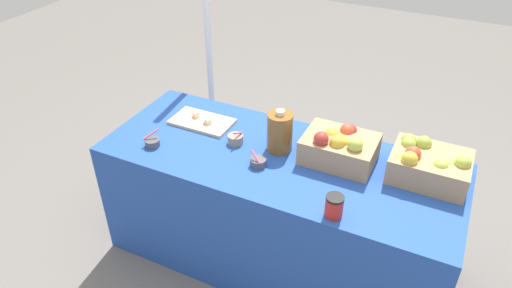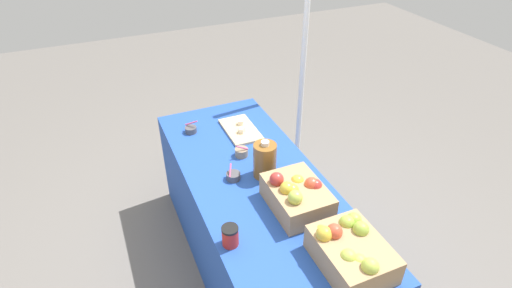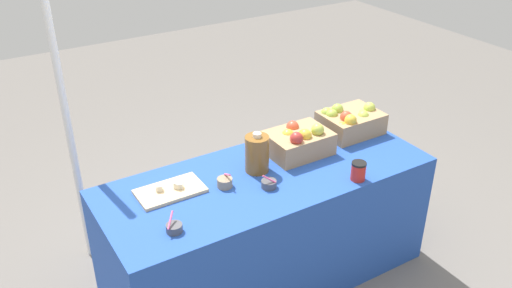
{
  "view_description": "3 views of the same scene",
  "coord_description": "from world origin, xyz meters",
  "px_view_note": "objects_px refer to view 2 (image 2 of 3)",
  "views": [
    {
      "loc": [
        0.76,
        -1.85,
        2.18
      ],
      "look_at": [
        -0.12,
        -0.03,
        0.8
      ],
      "focal_mm": 32.83,
      "sensor_mm": 36.0,
      "label": 1
    },
    {
      "loc": [
        1.7,
        -0.74,
        2.25
      ],
      "look_at": [
        -0.1,
        0.04,
        0.92
      ],
      "focal_mm": 28.59,
      "sensor_mm": 36.0,
      "label": 2
    },
    {
      "loc": [
        -1.42,
        -2.2,
        2.37
      ],
      "look_at": [
        -0.07,
        -0.0,
        0.96
      ],
      "focal_mm": 38.41,
      "sensor_mm": 36.0,
      "label": 3
    }
  ],
  "objects_px": {
    "cutting_board_front": "(241,130)",
    "sample_bowl_mid": "(233,176)",
    "tent_pole": "(303,58)",
    "cider_jug": "(265,160)",
    "coffee_cup": "(230,236)",
    "sample_bowl_far": "(241,152)",
    "apple_crate_left": "(350,250)",
    "apple_crate_middle": "(297,195)",
    "sample_bowl_near": "(191,130)"
  },
  "relations": [
    {
      "from": "cutting_board_front",
      "to": "sample_bowl_mid",
      "type": "distance_m",
      "value": 0.53
    },
    {
      "from": "cutting_board_front",
      "to": "sample_bowl_mid",
      "type": "relative_size",
      "value": 3.98
    },
    {
      "from": "cutting_board_front",
      "to": "tent_pole",
      "type": "bearing_deg",
      "value": 117.02
    },
    {
      "from": "cider_jug",
      "to": "coffee_cup",
      "type": "bearing_deg",
      "value": -41.37
    },
    {
      "from": "cider_jug",
      "to": "tent_pole",
      "type": "height_order",
      "value": "tent_pole"
    },
    {
      "from": "sample_bowl_far",
      "to": "apple_crate_left",
      "type": "bearing_deg",
      "value": 7.96
    },
    {
      "from": "apple_crate_left",
      "to": "apple_crate_middle",
      "type": "bearing_deg",
      "value": -174.38
    },
    {
      "from": "cider_jug",
      "to": "sample_bowl_far",
      "type": "bearing_deg",
      "value": -167.25
    },
    {
      "from": "apple_crate_left",
      "to": "sample_bowl_near",
      "type": "relative_size",
      "value": 4.05
    },
    {
      "from": "cutting_board_front",
      "to": "sample_bowl_far",
      "type": "bearing_deg",
      "value": -20.3
    },
    {
      "from": "apple_crate_left",
      "to": "cutting_board_front",
      "type": "xyz_separation_m",
      "value": [
        -1.26,
        -0.04,
        -0.07
      ]
    },
    {
      "from": "sample_bowl_near",
      "to": "sample_bowl_mid",
      "type": "bearing_deg",
      "value": 8.4
    },
    {
      "from": "apple_crate_left",
      "to": "coffee_cup",
      "type": "distance_m",
      "value": 0.56
    },
    {
      "from": "coffee_cup",
      "to": "cider_jug",
      "type": "bearing_deg",
      "value": 138.63
    },
    {
      "from": "apple_crate_left",
      "to": "sample_bowl_mid",
      "type": "bearing_deg",
      "value": -161.1
    },
    {
      "from": "sample_bowl_near",
      "to": "cider_jug",
      "type": "xyz_separation_m",
      "value": [
        0.63,
        0.27,
        0.09
      ]
    },
    {
      "from": "apple_crate_middle",
      "to": "sample_bowl_near",
      "type": "relative_size",
      "value": 4.04
    },
    {
      "from": "sample_bowl_far",
      "to": "coffee_cup",
      "type": "bearing_deg",
      "value": -25.82
    },
    {
      "from": "apple_crate_left",
      "to": "sample_bowl_far",
      "type": "bearing_deg",
      "value": -172.04
    },
    {
      "from": "apple_crate_middle",
      "to": "cutting_board_front",
      "type": "xyz_separation_m",
      "value": [
        -0.83,
        0.01,
        -0.07
      ]
    },
    {
      "from": "tent_pole",
      "to": "sample_bowl_near",
      "type": "bearing_deg",
      "value": -77.51
    },
    {
      "from": "apple_crate_left",
      "to": "sample_bowl_far",
      "type": "height_order",
      "value": "apple_crate_left"
    },
    {
      "from": "apple_crate_left",
      "to": "apple_crate_middle",
      "type": "relative_size",
      "value": 1.0
    },
    {
      "from": "cutting_board_front",
      "to": "sample_bowl_near",
      "type": "height_order",
      "value": "sample_bowl_near"
    },
    {
      "from": "sample_bowl_far",
      "to": "sample_bowl_near",
      "type": "bearing_deg",
      "value": -151.0
    },
    {
      "from": "apple_crate_middle",
      "to": "coffee_cup",
      "type": "height_order",
      "value": "apple_crate_middle"
    },
    {
      "from": "sample_bowl_far",
      "to": "tent_pole",
      "type": "height_order",
      "value": "tent_pole"
    },
    {
      "from": "apple_crate_left",
      "to": "sample_bowl_mid",
      "type": "height_order",
      "value": "apple_crate_left"
    },
    {
      "from": "cutting_board_front",
      "to": "cider_jug",
      "type": "bearing_deg",
      "value": -5.36
    },
    {
      "from": "sample_bowl_far",
      "to": "tent_pole",
      "type": "xyz_separation_m",
      "value": [
        -0.61,
        0.76,
        0.28
      ]
    },
    {
      "from": "apple_crate_left",
      "to": "tent_pole",
      "type": "relative_size",
      "value": 0.18
    },
    {
      "from": "sample_bowl_mid",
      "to": "sample_bowl_far",
      "type": "height_order",
      "value": "sample_bowl_far"
    },
    {
      "from": "apple_crate_left",
      "to": "sample_bowl_far",
      "type": "distance_m",
      "value": 0.99
    },
    {
      "from": "tent_pole",
      "to": "coffee_cup",
      "type": "bearing_deg",
      "value": -40.35
    },
    {
      "from": "sample_bowl_mid",
      "to": "coffee_cup",
      "type": "height_order",
      "value": "coffee_cup"
    },
    {
      "from": "apple_crate_middle",
      "to": "cider_jug",
      "type": "bearing_deg",
      "value": -172.52
    },
    {
      "from": "sample_bowl_near",
      "to": "sample_bowl_far",
      "type": "relative_size",
      "value": 0.97
    },
    {
      "from": "tent_pole",
      "to": "apple_crate_middle",
      "type": "bearing_deg",
      "value": -29.79
    },
    {
      "from": "sample_bowl_near",
      "to": "apple_crate_middle",
      "type": "bearing_deg",
      "value": 18.33
    },
    {
      "from": "cutting_board_front",
      "to": "sample_bowl_far",
      "type": "xyz_separation_m",
      "value": [
        0.27,
        -0.1,
        0.02
      ]
    },
    {
      "from": "sample_bowl_mid",
      "to": "cider_jug",
      "type": "xyz_separation_m",
      "value": [
        0.04,
        0.18,
        0.09
      ]
    },
    {
      "from": "apple_crate_middle",
      "to": "coffee_cup",
      "type": "relative_size",
      "value": 3.4
    },
    {
      "from": "cutting_board_front",
      "to": "sample_bowl_far",
      "type": "distance_m",
      "value": 0.29
    },
    {
      "from": "apple_crate_left",
      "to": "sample_bowl_mid",
      "type": "relative_size",
      "value": 4.11
    },
    {
      "from": "apple_crate_left",
      "to": "cutting_board_front",
      "type": "bearing_deg",
      "value": -178.37
    },
    {
      "from": "cider_jug",
      "to": "sample_bowl_near",
      "type": "bearing_deg",
      "value": -156.68
    },
    {
      "from": "sample_bowl_far",
      "to": "cider_jug",
      "type": "height_order",
      "value": "cider_jug"
    },
    {
      "from": "cutting_board_front",
      "to": "cider_jug",
      "type": "xyz_separation_m",
      "value": [
        0.51,
        -0.05,
        0.1
      ]
    },
    {
      "from": "sample_bowl_near",
      "to": "sample_bowl_mid",
      "type": "xyz_separation_m",
      "value": [
        0.59,
        0.09,
        0.0
      ]
    },
    {
      "from": "apple_crate_middle",
      "to": "sample_bowl_mid",
      "type": "bearing_deg",
      "value": -147.39
    }
  ]
}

